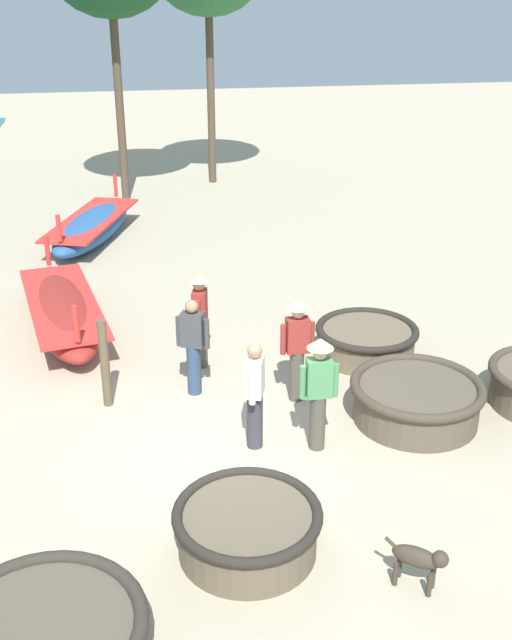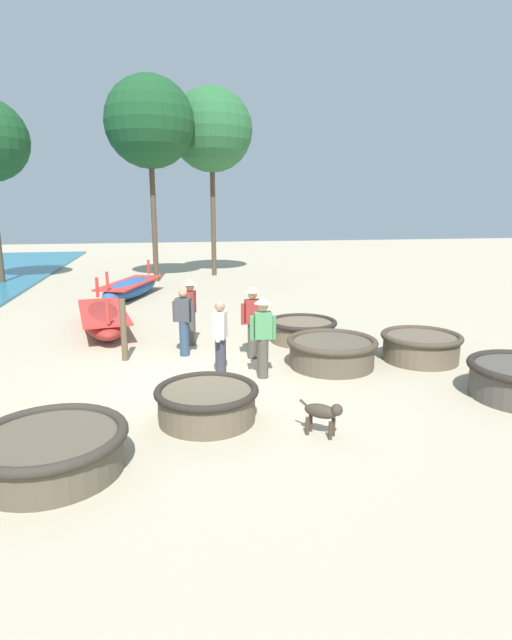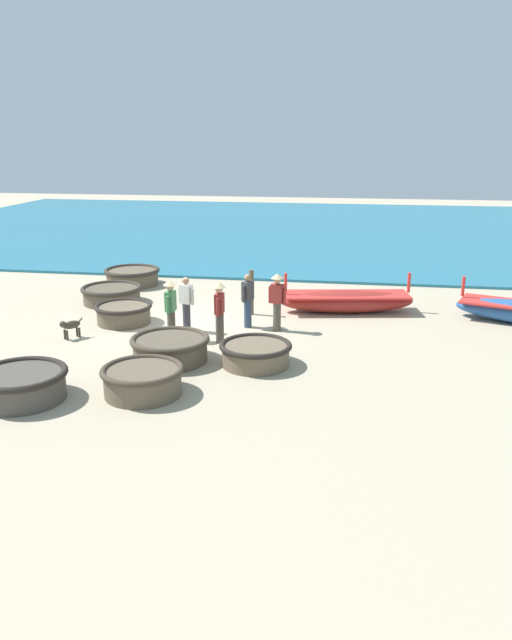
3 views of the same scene
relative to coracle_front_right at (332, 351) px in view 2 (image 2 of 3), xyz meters
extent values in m
plane|color=tan|center=(-2.86, -0.45, -0.34)|extent=(80.00, 80.00, 0.00)
cylinder|color=brown|center=(0.00, 0.00, -0.06)|extent=(1.82, 1.82, 0.55)
torus|color=#42382B|center=(0.00, 0.00, 0.21)|extent=(1.96, 1.96, 0.15)
cylinder|color=brown|center=(-2.92, -2.31, -0.09)|extent=(1.56, 1.56, 0.51)
torus|color=#28231E|center=(-2.92, -2.31, 0.17)|extent=(1.69, 1.69, 0.12)
cylinder|color=brown|center=(2.10, 0.02, -0.06)|extent=(1.65, 1.65, 0.56)
torus|color=#42382B|center=(2.10, 0.02, 0.22)|extent=(1.78, 1.78, 0.13)
cylinder|color=brown|center=(-0.05, 2.12, -0.09)|extent=(1.63, 1.63, 0.50)
torus|color=#28231E|center=(-0.05, 2.12, 0.16)|extent=(1.76, 1.76, 0.13)
cylinder|color=brown|center=(-5.06, -3.54, -0.09)|extent=(1.85, 1.85, 0.50)
torus|color=#332D26|center=(-5.06, -3.54, 0.16)|extent=(2.00, 2.00, 0.15)
ellipsoid|color=#285693|center=(-4.74, 9.57, 0.00)|extent=(2.52, 4.45, 0.67)
cube|color=red|center=(-4.74, 9.57, 0.21)|extent=(2.45, 4.14, 0.06)
cylinder|color=red|center=(-4.08, 11.44, 0.58)|extent=(0.10, 0.10, 0.60)
cylinder|color=red|center=(-5.39, 7.70, 0.58)|extent=(0.10, 0.10, 0.60)
ellipsoid|color=maroon|center=(-5.20, 4.18, 0.00)|extent=(1.85, 4.33, 0.68)
cube|color=red|center=(-5.20, 4.18, 0.22)|extent=(1.84, 4.01, 0.06)
cylinder|color=red|center=(-5.54, 6.08, 0.60)|extent=(0.10, 0.10, 0.62)
cylinder|color=red|center=(-4.86, 2.28, 0.60)|extent=(0.10, 0.10, 0.62)
cylinder|color=#4C473D|center=(-1.61, -0.45, 0.07)|extent=(0.22, 0.22, 0.82)
cube|color=#4C8E56|center=(-1.61, -0.45, 0.75)|extent=(0.35, 0.24, 0.54)
sphere|color=#DBB28E|center=(-1.61, -0.45, 1.13)|extent=(0.20, 0.20, 0.20)
cylinder|color=#4C8E56|center=(-1.83, -0.43, 0.70)|extent=(0.09, 0.09, 0.48)
cylinder|color=#4C8E56|center=(-1.39, -0.46, 0.70)|extent=(0.09, 0.09, 0.48)
cone|color=#D1BC84|center=(-1.61, -0.45, 1.26)|extent=(0.36, 0.36, 0.14)
cylinder|color=#2D425B|center=(-3.10, 1.40, 0.07)|extent=(0.22, 0.22, 0.82)
cube|color=#3D3D42|center=(-3.10, 1.40, 0.75)|extent=(0.40, 0.34, 0.54)
sphere|color=#A37556|center=(-3.10, 1.40, 1.13)|extent=(0.20, 0.20, 0.20)
cylinder|color=#3D3D42|center=(-2.89, 1.31, 0.70)|extent=(0.09, 0.09, 0.48)
cylinder|color=#3D3D42|center=(-3.30, 1.49, 0.70)|extent=(0.09, 0.09, 0.48)
cylinder|color=#4C473D|center=(-1.58, 0.90, 0.07)|extent=(0.22, 0.22, 0.82)
cube|color=maroon|center=(-1.58, 0.90, 0.75)|extent=(0.35, 0.23, 0.54)
sphere|color=#DBB28E|center=(-1.58, 0.90, 1.13)|extent=(0.20, 0.20, 0.20)
cylinder|color=maroon|center=(-1.36, 0.91, 0.70)|extent=(0.09, 0.09, 0.48)
cylinder|color=maroon|center=(-1.80, 0.90, 0.70)|extent=(0.09, 0.09, 0.48)
cone|color=#D1BC84|center=(-1.58, 0.90, 1.26)|extent=(0.36, 0.36, 0.14)
cylinder|color=#383842|center=(-2.45, -0.25, 0.07)|extent=(0.22, 0.22, 0.82)
cube|color=silver|center=(-2.45, -0.25, 0.75)|extent=(0.32, 0.39, 0.54)
sphere|color=#A37556|center=(-2.45, -0.25, 1.13)|extent=(0.20, 0.20, 0.20)
cylinder|color=silver|center=(-2.37, -0.04, 0.70)|extent=(0.09, 0.09, 0.48)
cylinder|color=silver|center=(-2.52, -0.46, 0.70)|extent=(0.09, 0.09, 0.48)
cylinder|color=#4C473D|center=(-2.88, 2.28, 0.07)|extent=(0.22, 0.22, 0.82)
cube|color=maroon|center=(-2.88, 2.28, 0.75)|extent=(0.30, 0.39, 0.54)
sphere|color=tan|center=(-2.88, 2.28, 1.13)|extent=(0.20, 0.20, 0.20)
cylinder|color=maroon|center=(-2.82, 2.49, 0.70)|extent=(0.09, 0.09, 0.48)
cylinder|color=maroon|center=(-2.94, 2.06, 0.70)|extent=(0.09, 0.09, 0.48)
cone|color=#D1BC84|center=(-2.88, 2.28, 1.26)|extent=(0.36, 0.36, 0.14)
ellipsoid|color=#3D3328|center=(-1.28, -3.18, 0.05)|extent=(0.53, 0.47, 0.22)
sphere|color=#3D3328|center=(-1.09, -3.33, 0.12)|extent=(0.18, 0.18, 0.18)
cylinder|color=#3D3328|center=(-1.48, -3.03, 0.11)|extent=(0.19, 0.15, 0.16)
cylinder|color=#3D3328|center=(-1.10, -3.24, -0.20)|extent=(0.06, 0.06, 0.28)
cylinder|color=#3D3328|center=(-1.18, -3.35, -0.20)|extent=(0.06, 0.06, 0.28)
cylinder|color=#3D3328|center=(-1.39, -3.01, -0.20)|extent=(0.06, 0.06, 0.28)
cylinder|color=#3D3328|center=(-1.47, -3.13, -0.20)|extent=(0.06, 0.06, 0.28)
cylinder|color=brown|center=(-4.44, 1.27, 0.36)|extent=(0.14, 0.14, 1.40)
cylinder|color=#4C3D2D|center=(-3.79, 13.62, 2.46)|extent=(0.24, 0.24, 5.60)
sphere|color=#194723|center=(-3.79, 13.62, 6.63)|extent=(3.92, 3.92, 3.92)
cylinder|color=#4C3D2D|center=(-0.93, 15.18, 2.45)|extent=(0.24, 0.24, 5.58)
sphere|color=#286033|center=(-0.93, 15.18, 6.60)|extent=(3.90, 3.90, 3.90)
camera|label=1|loc=(-4.07, -8.88, 5.49)|focal=42.00mm
camera|label=2|loc=(-3.55, -9.87, 3.05)|focal=28.00mm
camera|label=3|loc=(13.97, 4.41, 5.01)|focal=35.00mm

